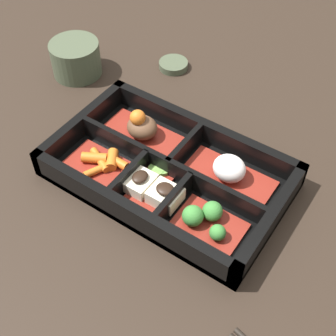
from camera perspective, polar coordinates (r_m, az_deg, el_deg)
The scene contains 11 objects.
ground_plane at distance 0.66m, azimuth 0.00°, elevation -1.43°, with size 3.00×3.00×0.00m, color black.
bento_base at distance 0.66m, azimuth 0.00°, elevation -1.15°, with size 0.33×0.20×0.01m.
bento_rim at distance 0.65m, azimuth -0.08°, elevation -0.30°, with size 0.33×0.20×0.04m.
bowl_stew at distance 0.70m, azimuth -3.20°, elevation 4.70°, with size 0.13×0.06×0.05m.
bowl_rice at distance 0.64m, azimuth 7.42°, elevation -0.51°, with size 0.13×0.06×0.04m.
bowl_carrots at distance 0.67m, azimuth -8.09°, elevation 0.60°, with size 0.09×0.06×0.02m.
bowl_tofu at distance 0.62m, azimuth -1.78°, elevation -2.71°, with size 0.08×0.06×0.03m.
bowl_greens at distance 0.59m, azimuth 4.71°, elevation -6.35°, with size 0.09×0.06×0.03m.
bowl_pickles at distance 0.65m, azimuth -0.87°, elevation -0.23°, with size 0.04×0.03×0.01m.
tea_cup at distance 0.84m, azimuth -11.19°, elevation 13.04°, with size 0.08×0.08×0.06m.
sauce_dish at distance 0.85m, azimuth 0.67°, elevation 12.48°, with size 0.05×0.05×0.01m.
Camera 1 is at (0.24, -0.35, 0.51)m, focal length 50.00 mm.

